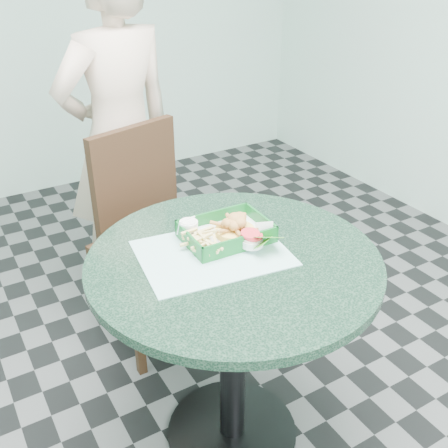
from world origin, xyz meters
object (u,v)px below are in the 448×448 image
cafe_table (233,307)px  crab_sandwich (235,230)px  diner_person (119,127)px  sauce_ramekin (189,231)px  dining_chair (148,223)px  food_basket (226,240)px

cafe_table → crab_sandwich: size_ratio=7.06×
diner_person → sauce_ramekin: diner_person is taller
diner_person → dining_chair: bearing=74.0°
diner_person → sauce_ramekin: 0.89m
diner_person → cafe_table: bearing=75.7°
cafe_table → diner_person: (0.04, 1.03, 0.28)m
crab_sandwich → cafe_table: bearing=-123.0°
dining_chair → food_basket: size_ratio=3.53×
food_basket → cafe_table: bearing=-107.7°
dining_chair → sauce_ramekin: bearing=-114.9°
cafe_table → sauce_ramekin: sauce_ramekin is taller
cafe_table → sauce_ramekin: size_ratio=15.22×
dining_chair → cafe_table: bearing=-107.6°
crab_sandwich → sauce_ramekin: (-0.13, 0.07, -0.00)m
cafe_table → food_basket: bearing=72.3°
cafe_table → food_basket: (0.03, 0.10, 0.19)m
dining_chair → diner_person: (0.02, 0.31, 0.33)m
dining_chair → food_basket: bearing=-104.9°
diner_person → crab_sandwich: (0.02, -0.95, -0.06)m
cafe_table → crab_sandwich: crab_sandwich is taller
food_basket → sauce_ramekin: 0.12m
food_basket → crab_sandwich: 0.04m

